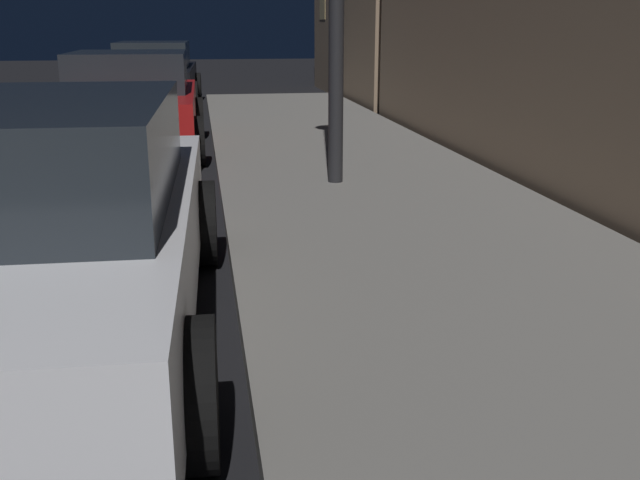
# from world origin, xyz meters

# --- Properties ---
(car_white) EXTENTS (2.14, 4.44, 1.43)m
(car_white) POSITION_xyz_m (2.85, 3.88, 0.72)
(car_white) COLOR silver
(car_white) RESTS_ON ground
(car_red) EXTENTS (2.07, 4.09, 1.43)m
(car_red) POSITION_xyz_m (2.85, 10.68, 0.71)
(car_red) COLOR maroon
(car_red) RESTS_ON ground
(car_black) EXTENTS (2.08, 4.58, 1.43)m
(car_black) POSITION_xyz_m (2.85, 16.89, 0.71)
(car_black) COLOR black
(car_black) RESTS_ON ground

